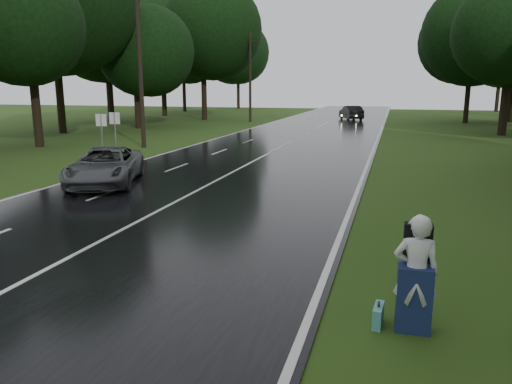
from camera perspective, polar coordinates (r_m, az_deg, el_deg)
ground at (r=10.84m, az=-26.51°, el=-10.08°), size 160.00×160.00×0.00m
road at (r=28.44m, az=1.43°, el=4.48°), size 12.00×140.00×0.04m
lane_center at (r=28.44m, az=1.43°, el=4.53°), size 0.12×140.00×0.01m
grey_car at (r=20.37m, az=-17.23°, el=2.93°), size 4.08×5.73×1.45m
far_car at (r=58.34m, az=11.05°, el=9.09°), size 3.32×5.17×1.61m
hitchhiker at (r=8.28m, az=18.15°, el=-9.45°), size 0.72×0.65×1.95m
suitcase at (r=8.56m, az=14.08°, el=-13.82°), size 0.18×0.50×0.35m
utility_pole_mid at (r=32.39m, az=-12.95°, el=5.09°), size 1.80×0.28×10.27m
utility_pole_far at (r=54.66m, az=-0.67°, el=8.22°), size 1.80×0.28×9.55m
road_sign_a at (r=26.14m, az=-17.34°, el=3.19°), size 0.60×0.10×2.51m
road_sign_b at (r=27.16m, az=-15.93°, el=3.60°), size 0.61×0.10×2.53m
tree_left_d at (r=35.05m, az=-23.95°, el=4.88°), size 9.07×9.07×14.17m
tree_left_e at (r=47.53m, az=-13.59°, el=7.27°), size 7.51×7.51×11.74m
tree_left_f at (r=58.13m, az=-6.02°, el=8.40°), size 11.28×11.28×17.63m
tree_right_e at (r=44.10m, az=26.74°, el=5.94°), size 9.34×9.34×14.59m
tree_right_f at (r=57.12m, az=23.24°, el=7.41°), size 9.75×9.75×15.24m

